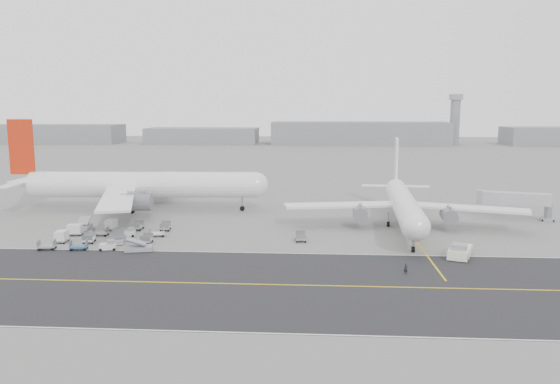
# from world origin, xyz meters

# --- Properties ---
(ground) EXTENTS (700.00, 700.00, 0.00)m
(ground) POSITION_xyz_m (0.00, 0.00, 0.00)
(ground) COLOR gray
(ground) RESTS_ON ground
(taxiway) EXTENTS (220.00, 59.00, 0.03)m
(taxiway) POSITION_xyz_m (5.02, -17.98, 0.01)
(taxiway) COLOR #272729
(taxiway) RESTS_ON ground
(horizon_buildings) EXTENTS (520.00, 28.00, 28.00)m
(horizon_buildings) POSITION_xyz_m (30.00, 260.00, 0.00)
(horizon_buildings) COLOR gray
(horizon_buildings) RESTS_ON ground
(control_tower) EXTENTS (7.00, 7.00, 31.25)m
(control_tower) POSITION_xyz_m (100.00, 265.00, 16.25)
(control_tower) COLOR gray
(control_tower) RESTS_ON ground
(airliner_a) EXTENTS (60.08, 59.31, 20.71)m
(airliner_a) POSITION_xyz_m (-28.20, 32.44, 5.96)
(airliner_a) COLOR white
(airliner_a) RESTS_ON ground
(airliner_b) EXTENTS (46.96, 47.60, 16.41)m
(airliner_b) POSITION_xyz_m (29.41, 18.74, 4.74)
(airliner_b) COLOR white
(airliner_b) RESTS_ON ground
(pushback_tug) EXTENTS (5.18, 8.28, 2.38)m
(pushback_tug) POSITION_xyz_m (34.90, -2.89, 0.98)
(pushback_tug) COLOR silver
(pushback_tug) RESTS_ON ground
(jet_bridge) EXTENTS (15.42, 6.90, 5.78)m
(jet_bridge) POSITION_xyz_m (54.16, 28.40, 4.03)
(jet_bridge) COLOR gray
(jet_bridge) RESTS_ON ground
(gse_cluster) EXTENTS (26.56, 25.82, 2.16)m
(gse_cluster) POSITION_xyz_m (-24.44, 5.24, 0.00)
(gse_cluster) COLOR #929397
(gse_cluster) RESTS_ON ground
(stray_dolly) EXTENTS (1.95, 2.92, 1.71)m
(stray_dolly) POSITION_xyz_m (9.69, 6.00, 0.00)
(stray_dolly) COLOR silver
(stray_dolly) RESTS_ON ground
(ground_crew_a) EXTENTS (0.68, 0.58, 1.59)m
(ground_crew_a) POSITION_xyz_m (25.00, -12.27, 0.79)
(ground_crew_a) COLOR black
(ground_crew_a) RESTS_ON ground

